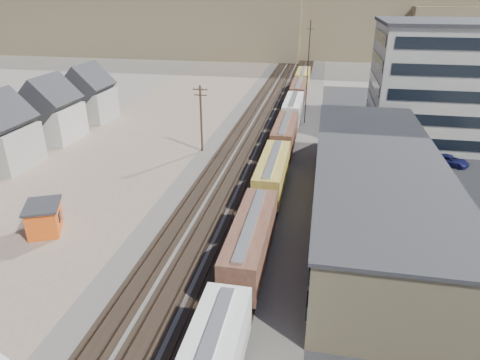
% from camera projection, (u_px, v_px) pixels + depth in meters
% --- Properties ---
extents(ballast_bed, '(18.00, 200.00, 0.06)m').
position_uv_depth(ballast_bed, '(265.00, 138.00, 70.99)').
color(ballast_bed, '#4C4742').
rests_on(ballast_bed, ground).
extents(dirt_yard, '(24.00, 180.00, 0.03)m').
position_uv_depth(dirt_yard, '(127.00, 150.00, 65.50)').
color(dirt_yard, '#786352').
rests_on(dirt_yard, ground).
extents(asphalt_lot, '(26.00, 120.00, 0.04)m').
position_uv_depth(asphalt_lot, '(422.00, 185.00, 53.70)').
color(asphalt_lot, '#232326').
rests_on(asphalt_lot, ground).
extents(rail_tracks, '(11.40, 200.00, 0.24)m').
position_uv_depth(rail_tracks, '(261.00, 137.00, 71.05)').
color(rail_tracks, black).
rests_on(rail_tracks, ground).
extents(freight_train, '(3.00, 119.74, 4.46)m').
position_uv_depth(freight_train, '(279.00, 151.00, 57.14)').
color(freight_train, black).
rests_on(freight_train, ground).
extents(warehouse, '(12.40, 40.40, 7.25)m').
position_uv_depth(warehouse, '(375.00, 188.00, 44.47)').
color(warehouse, tan).
rests_on(warehouse, ground).
extents(office_tower, '(22.60, 18.60, 18.45)m').
position_uv_depth(office_tower, '(448.00, 83.00, 66.82)').
color(office_tower, '#9E998E').
rests_on(office_tower, ground).
extents(utility_pole_north, '(2.20, 0.32, 10.00)m').
position_uv_depth(utility_pole_north, '(201.00, 117.00, 63.15)').
color(utility_pole_north, '#382619').
rests_on(utility_pole_north, ground).
extents(radio_mast, '(1.20, 0.16, 18.00)m').
position_uv_depth(radio_mast, '(308.00, 73.00, 75.23)').
color(radio_mast, black).
rests_on(radio_mast, ground).
extents(hills_north, '(265.00, 80.00, 32.00)m').
position_uv_depth(hills_north, '(307.00, 14.00, 171.09)').
color(hills_north, brown).
rests_on(hills_north, ground).
extents(maintenance_shed, '(4.70, 5.17, 3.07)m').
position_uv_depth(maintenance_shed, '(44.00, 218.00, 42.82)').
color(maintenance_shed, '#EE5816').
rests_on(maintenance_shed, ground).
extents(parked_car_blue, '(5.40, 4.42, 1.37)m').
position_uv_depth(parked_car_blue, '(450.00, 161.00, 59.70)').
color(parked_car_blue, navy).
rests_on(parked_car_blue, ground).
extents(parked_car_far, '(2.69, 5.19, 1.69)m').
position_uv_depth(parked_car_far, '(474.00, 148.00, 63.84)').
color(parked_car_far, silver).
rests_on(parked_car_far, ground).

